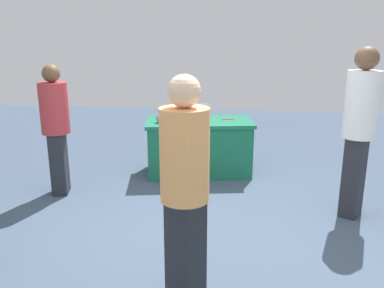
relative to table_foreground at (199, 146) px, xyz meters
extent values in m
plane|color=#3D4C60|center=(-0.21, 1.93, -0.39)|extent=(14.40, 14.40, 0.00)
cube|color=#196647|center=(0.00, 0.00, 0.36)|extent=(1.62, 1.06, 0.05)
cube|color=#196647|center=(0.00, 0.00, -0.03)|extent=(1.55, 1.02, 0.72)
cube|color=#26262D|center=(1.65, 1.01, 0.00)|extent=(0.25, 0.32, 0.78)
cylinder|color=#B23338|center=(1.65, 1.01, 0.70)|extent=(0.42, 0.42, 0.62)
sphere|color=brown|center=(1.65, 1.01, 1.11)|extent=(0.21, 0.21, 0.21)
cube|color=#26262D|center=(-0.23, 2.92, 0.02)|extent=(0.32, 0.33, 0.82)
cylinder|color=#F49E60|center=(-0.23, 2.92, 0.75)|extent=(0.48, 0.48, 0.65)
sphere|color=beige|center=(-0.23, 2.92, 1.18)|extent=(0.22, 0.22, 0.22)
cube|color=#26262D|center=(-1.83, 1.22, 0.05)|extent=(0.30, 0.33, 0.89)
cylinder|color=white|center=(-1.83, 1.22, 0.85)|extent=(0.47, 0.47, 0.70)
sphere|color=brown|center=(-1.83, 1.22, 1.32)|extent=(0.24, 0.24, 0.24)
cube|color=silver|center=(0.01, -0.09, 0.39)|extent=(0.35, 0.26, 0.02)
cube|color=#B7B7BC|center=(0.03, -0.23, 0.49)|extent=(0.32, 0.12, 0.19)
sphere|color=gray|center=(0.51, 0.21, 0.45)|extent=(0.13, 0.13, 0.13)
cube|color=red|center=(-0.41, -0.13, 0.39)|extent=(0.18, 0.10, 0.01)
camera|label=1|loc=(-0.60, 5.43, 1.51)|focal=36.70mm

